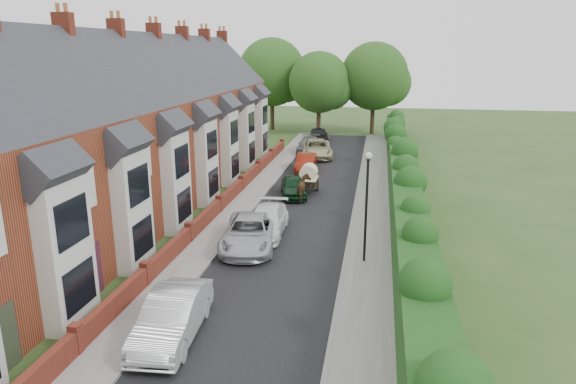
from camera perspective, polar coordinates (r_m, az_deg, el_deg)
name	(u,v)px	position (r m, az deg, el deg)	size (l,w,h in m)	color
ground	(273,297)	(20.66, -1.63, -11.58)	(140.00, 140.00, 0.00)	#2D4C1E
road	(302,212)	(30.78, 1.60, -2.25)	(6.00, 58.00, 0.02)	black
pavement_hedge_side	(371,215)	(30.47, 9.26, -2.55)	(2.20, 58.00, 0.12)	gray
pavement_house_side	(240,208)	(31.53, -5.34, -1.78)	(1.70, 58.00, 0.12)	gray
kerb_hedge_side	(353,214)	(30.49, 7.28, -2.44)	(0.18, 58.00, 0.13)	gray
kerb_house_side	(253,209)	(31.33, -3.93, -1.85)	(0.18, 58.00, 0.13)	gray
hedge	(404,191)	(30.07, 12.81, 0.09)	(2.10, 58.00, 2.85)	#173C13
terrace_row	(127,136)	(31.96, -17.44, 5.94)	(9.05, 40.50, 11.50)	#983F26
garden_wall_row	(219,206)	(30.78, -7.64, -1.51)	(0.35, 40.35, 1.10)	maroon
lamppost	(367,194)	(22.83, 8.75, -0.19)	(0.32, 0.32, 5.16)	black
tree_far_left	(322,84)	(58.54, 3.83, 11.89)	(7.14, 6.80, 9.29)	#332316
tree_far_right	(378,78)	(60.15, 9.92, 12.38)	(7.98, 7.60, 10.31)	#332316
tree_far_back	(275,74)	(62.37, -1.41, 12.98)	(8.40, 8.00, 10.82)	#332316
car_silver_a	(172,317)	(18.12, -12.73, -13.35)	(1.66, 4.75, 1.56)	silver
car_silver_b	(249,233)	(25.30, -4.32, -4.53)	(2.49, 5.41, 1.50)	#B8BAC1
car_white	(266,221)	(27.06, -2.43, -3.25)	(1.97, 4.85, 1.41)	white
car_green	(293,186)	(33.92, 0.61, 0.63)	(1.61, 4.01, 1.37)	black
car_red	(306,163)	(41.12, 2.01, 3.29)	(1.45, 4.16, 1.37)	maroon
car_beige	(317,149)	(46.52, 3.20, 4.84)	(2.62, 5.68, 1.58)	#C1B98B
car_grey	(309,145)	(48.61, 2.32, 5.23)	(2.01, 4.93, 1.43)	slate
car_black	(319,135)	(54.04, 3.48, 6.34)	(1.87, 4.65, 1.59)	black
horse	(304,189)	(32.88, 1.79, 0.39)	(0.89, 1.94, 1.64)	#53391E
horse_cart	(309,176)	(34.81, 2.30, 1.75)	(1.23, 2.72, 1.96)	black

